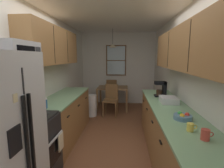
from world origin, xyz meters
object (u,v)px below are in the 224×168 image
at_px(dining_chair_near, 111,98).
at_px(dining_chair_far, 112,90).
at_px(dining_table, 113,91).
at_px(fruit_bowl, 183,117).
at_px(stove_range, 32,148).
at_px(microwave_over_range, 15,56).
at_px(storage_canister, 44,103).
at_px(dish_rack, 169,100).
at_px(trash_bin, 91,105).
at_px(table_serving_bowl, 113,86).
at_px(mug_spare, 190,127).
at_px(coffee_maker, 162,89).
at_px(mug_by_coffeemaker, 205,135).

distance_m(dining_chair_near, dining_chair_far, 1.17).
xyz_separation_m(dining_table, fruit_bowl, (1.14, -3.22, 0.33)).
xyz_separation_m(stove_range, microwave_over_range, (-0.11, 0.00, 1.24)).
xyz_separation_m(storage_canister, dish_rack, (2.03, 0.49, -0.03)).
xyz_separation_m(microwave_over_range, fruit_bowl, (2.11, 0.10, -0.77)).
height_order(dining_chair_near, trash_bin, dining_chair_near).
height_order(dish_rack, table_serving_bowl, dish_rack).
height_order(microwave_over_range, mug_spare, microwave_over_range).
xyz_separation_m(mug_spare, fruit_bowl, (0.03, 0.35, -0.01)).
relative_size(dining_chair_near, trash_bin, 1.46).
relative_size(coffee_maker, dish_rack, 0.90).
distance_m(mug_by_coffeemaker, mug_spare, 0.20).
bearing_deg(mug_spare, fruit_bowl, 84.57).
relative_size(stove_range, coffee_maker, 3.61).
height_order(mug_by_coffeemaker, dish_rack, mug_by_coffeemaker).
bearing_deg(dish_rack, dining_chair_far, 112.44).
bearing_deg(storage_canister, dining_chair_far, 77.14).
bearing_deg(fruit_bowl, microwave_over_range, -177.17).
relative_size(microwave_over_range, coffee_maker, 1.99).
relative_size(mug_by_coffeemaker, table_serving_bowl, 0.63).
distance_m(trash_bin, table_serving_bowl, 1.06).
relative_size(stove_range, dining_table, 1.14).
height_order(dining_table, fruit_bowl, fruit_bowl).
relative_size(trash_bin, fruit_bowl, 2.71).
xyz_separation_m(dining_chair_near, trash_bin, (-0.56, -0.12, -0.19)).
distance_m(dining_chair_near, mug_spare, 3.22).
relative_size(microwave_over_range, dining_chair_far, 0.67).
relative_size(trash_bin, mug_spare, 5.59).
distance_m(stove_range, mug_by_coffeemaker, 2.14).
bearing_deg(mug_by_coffeemaker, storage_canister, 157.16).
relative_size(mug_spare, dish_rack, 0.32).
height_order(dining_chair_far, table_serving_bowl, dining_chair_far).
bearing_deg(mug_spare, microwave_over_range, 173.29).
distance_m(dining_chair_far, coffee_maker, 2.84).
xyz_separation_m(dining_chair_near, mug_by_coffeemaker, (1.19, -3.17, 0.45)).
bearing_deg(fruit_bowl, dining_chair_far, 107.70).
xyz_separation_m(stove_range, storage_canister, (-0.01, 0.42, 0.51)).
bearing_deg(mug_by_coffeemaker, fruit_bowl, 93.86).
bearing_deg(dining_table, stove_range, -104.45).
xyz_separation_m(trash_bin, fruit_bowl, (1.71, -2.51, 0.63)).
bearing_deg(trash_bin, dining_chair_near, 12.13).
bearing_deg(table_serving_bowl, trash_bin, -125.66).
xyz_separation_m(mug_by_coffeemaker, dish_rack, (-0.01, 1.35, -0.00)).
bearing_deg(fruit_bowl, table_serving_bowl, 109.13).
height_order(fruit_bowl, table_serving_bowl, fruit_bowl).
height_order(microwave_over_range, coffee_maker, microwave_over_range).
relative_size(stove_range, trash_bin, 1.78).
distance_m(storage_canister, fruit_bowl, 2.03).
height_order(dining_table, dining_chair_far, dining_chair_far).
bearing_deg(fruit_bowl, mug_by_coffeemaker, -86.14).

